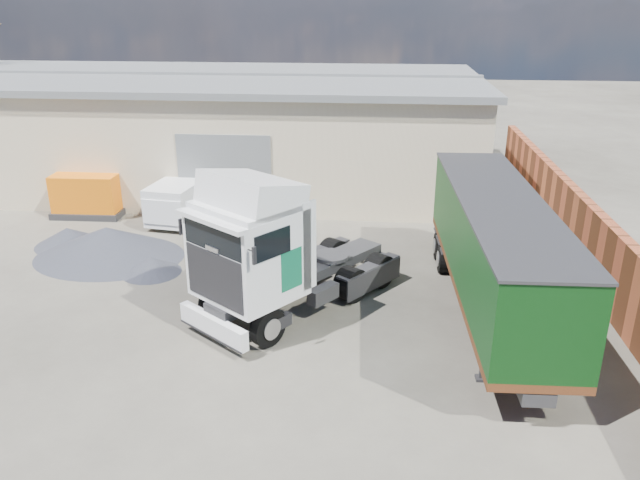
# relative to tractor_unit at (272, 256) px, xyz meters

# --- Properties ---
(ground) EXTENTS (120.00, 120.00, 0.00)m
(ground) POSITION_rel_tractor_unit_xyz_m (-1.44, -1.30, -1.93)
(ground) COLOR black
(ground) RESTS_ON ground
(warehouse) EXTENTS (30.60, 12.60, 5.42)m
(warehouse) POSITION_rel_tractor_unit_xyz_m (-7.44, 14.70, 0.73)
(warehouse) COLOR beige
(warehouse) RESTS_ON ground
(brick_boundary_wall) EXTENTS (0.35, 26.00, 2.50)m
(brick_boundary_wall) POSITION_rel_tractor_unit_xyz_m (10.06, 4.70, -0.68)
(brick_boundary_wall) COLOR brown
(brick_boundary_wall) RESTS_ON ground
(tractor_unit) EXTENTS (6.14, 6.90, 4.59)m
(tractor_unit) POSITION_rel_tractor_unit_xyz_m (0.00, 0.00, 0.00)
(tractor_unit) COLOR black
(tractor_unit) RESTS_ON ground
(box_trailer) EXTENTS (2.64, 11.03, 3.65)m
(box_trailer) POSITION_rel_tractor_unit_xyz_m (6.40, 0.76, 0.29)
(box_trailer) COLOR #2D2D30
(box_trailer) RESTS_ON ground
(panel_van) EXTENTS (2.32, 4.45, 1.74)m
(panel_van) POSITION_rel_tractor_unit_xyz_m (-5.22, 8.33, -1.03)
(panel_van) COLOR black
(panel_van) RESTS_ON ground
(orange_skip) EXTENTS (2.99, 1.91, 1.84)m
(orange_skip) POSITION_rel_tractor_unit_xyz_m (-9.44, 8.50, -1.13)
(orange_skip) COLOR #2D2D30
(orange_skip) RESTS_ON ground
(gravel_heap) EXTENTS (6.43, 5.72, 1.15)m
(gravel_heap) POSITION_rel_tractor_unit_xyz_m (-6.82, 3.99, -1.40)
(gravel_heap) COLOR black
(gravel_heap) RESTS_ON ground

